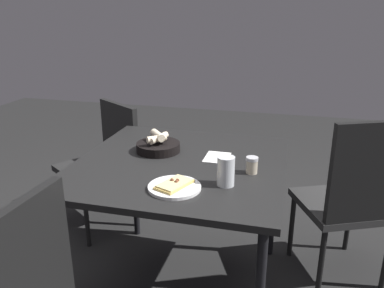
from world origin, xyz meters
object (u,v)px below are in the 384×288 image
at_px(beer_glass, 226,173).
at_px(chair_spare, 106,157).
at_px(pepper_shaker, 252,166).
at_px(pizza_plate, 174,186).
at_px(bread_basket, 158,146).
at_px(dining_table, 180,173).
at_px(chair_far, 353,195).

bearing_deg(beer_glass, chair_spare, -128.64).
bearing_deg(pepper_shaker, pizza_plate, -49.68).
xyz_separation_m(bread_basket, chair_spare, (-0.46, -0.55, -0.29)).
relative_size(pizza_plate, bread_basket, 0.97).
xyz_separation_m(dining_table, chair_far, (-0.29, 0.86, -0.15)).
relative_size(chair_far, chair_spare, 1.13).
bearing_deg(bread_basket, pizza_plate, 27.87).
height_order(bread_basket, beer_glass, beer_glass).
relative_size(pizza_plate, chair_far, 0.23).
distance_m(bread_basket, chair_far, 1.06).
height_order(bread_basket, chair_far, chair_far).
bearing_deg(chair_spare, chair_far, 79.97).
height_order(bread_basket, pepper_shaker, bread_basket).
bearing_deg(pizza_plate, pepper_shaker, 130.32).
relative_size(pizza_plate, pepper_shaker, 2.89).
height_order(pizza_plate, chair_far, chair_far).
xyz_separation_m(pepper_shaker, chair_far, (-0.34, 0.50, -0.25)).
distance_m(dining_table, pepper_shaker, 0.37).
relative_size(dining_table, pizza_plate, 4.59).
relative_size(dining_table, pepper_shaker, 13.29).
xyz_separation_m(pizza_plate, chair_far, (-0.59, 0.80, -0.22)).
distance_m(pepper_shaker, chair_far, 0.66).
relative_size(bread_basket, chair_far, 0.24).
bearing_deg(chair_spare, dining_table, 51.34).
distance_m(beer_glass, chair_far, 0.82).
distance_m(pizza_plate, chair_spare, 1.19).
distance_m(chair_far, chair_spare, 1.59).
bearing_deg(chair_spare, pizza_plate, 41.63).
bearing_deg(pizza_plate, chair_spare, -138.37).
height_order(dining_table, pepper_shaker, pepper_shaker).
bearing_deg(dining_table, pizza_plate, 11.76).
bearing_deg(pepper_shaker, bread_basket, -107.57).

